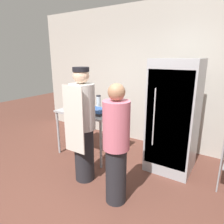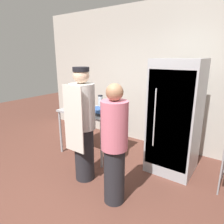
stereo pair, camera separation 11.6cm
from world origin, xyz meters
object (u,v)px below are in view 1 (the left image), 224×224
Objects in this scene: binder_stack at (97,111)px; blender_pitcher at (99,104)px; donut_box at (79,109)px; person_baker at (83,125)px; refrigerator at (174,117)px; person_customer at (116,145)px.

blender_pitcher is at bearing 122.18° from binder_stack.
donut_box is 0.40m from binder_stack.
person_baker is at bearing -73.35° from binder_stack.
person_customer is at bearing -106.05° from refrigerator.
donut_box is (-1.62, -0.49, 0.01)m from refrigerator.
donut_box reaches higher than binder_stack.
refrigerator is at bearing 16.73° from donut_box.
blender_pitcher is at bearing -170.82° from refrigerator.
blender_pitcher is 0.18× the size of person_customer.
blender_pitcher is 0.17× the size of person_baker.
person_customer is (1.26, -0.74, -0.13)m from donut_box.
refrigerator is 6.31× the size of donut_box.
binder_stack is at bearing 138.13° from person_customer.
person_baker is (-1.03, -1.07, -0.02)m from refrigerator.
donut_box is 1.47m from person_customer.
blender_pitcher is (0.25, 0.27, 0.08)m from donut_box.
refrigerator reaches higher than person_baker.
refrigerator is 1.49m from person_baker.
refrigerator is 1.29m from person_customer.
refrigerator reaches higher than person_customer.
blender_pitcher is at bearing 135.03° from person_customer.
refrigerator reaches higher than blender_pitcher.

